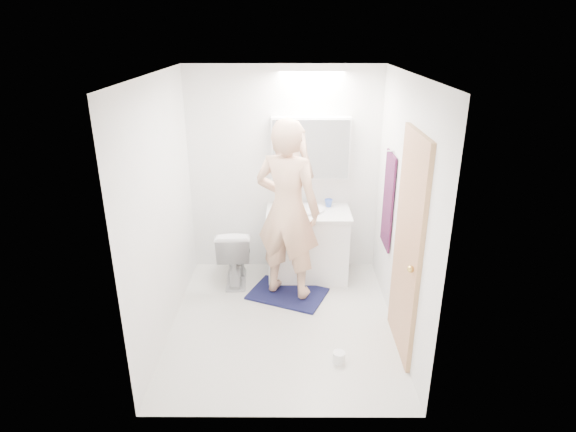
{
  "coord_description": "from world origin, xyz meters",
  "views": [
    {
      "loc": [
        0.06,
        -4.03,
        2.75
      ],
      "look_at": [
        0.05,
        0.25,
        1.05
      ],
      "focal_mm": 29.58,
      "sensor_mm": 36.0,
      "label": 1
    }
  ],
  "objects_px": {
    "vanity_cabinet": "(308,246)",
    "soap_bottle_b": "(288,199)",
    "person": "(288,210)",
    "toothbrush_cup": "(329,203)",
    "toilet_paper_roll": "(339,357)",
    "soap_bottle_a": "(284,199)",
    "toilet": "(235,254)",
    "medicine_cabinet": "(311,148)"
  },
  "relations": [
    {
      "from": "medicine_cabinet",
      "to": "vanity_cabinet",
      "type": "bearing_deg",
      "value": -95.34
    },
    {
      "from": "person",
      "to": "soap_bottle_b",
      "type": "relative_size",
      "value": 10.66
    },
    {
      "from": "medicine_cabinet",
      "to": "soap_bottle_a",
      "type": "height_order",
      "value": "medicine_cabinet"
    },
    {
      "from": "medicine_cabinet",
      "to": "soap_bottle_a",
      "type": "bearing_deg",
      "value": -168.68
    },
    {
      "from": "toilet_paper_roll",
      "to": "soap_bottle_a",
      "type": "bearing_deg",
      "value": 106.27
    },
    {
      "from": "medicine_cabinet",
      "to": "soap_bottle_b",
      "type": "distance_m",
      "value": 0.64
    },
    {
      "from": "person",
      "to": "toilet_paper_roll",
      "type": "bearing_deg",
      "value": 134.71
    },
    {
      "from": "toilet",
      "to": "vanity_cabinet",
      "type": "bearing_deg",
      "value": -175.52
    },
    {
      "from": "soap_bottle_b",
      "to": "person",
      "type": "bearing_deg",
      "value": -89.9
    },
    {
      "from": "toilet",
      "to": "toilet_paper_roll",
      "type": "height_order",
      "value": "toilet"
    },
    {
      "from": "medicine_cabinet",
      "to": "person",
      "type": "distance_m",
      "value": 0.85
    },
    {
      "from": "medicine_cabinet",
      "to": "soap_bottle_b",
      "type": "height_order",
      "value": "medicine_cabinet"
    },
    {
      "from": "vanity_cabinet",
      "to": "person",
      "type": "distance_m",
      "value": 0.79
    },
    {
      "from": "vanity_cabinet",
      "to": "toothbrush_cup",
      "type": "bearing_deg",
      "value": 34.09
    },
    {
      "from": "medicine_cabinet",
      "to": "soap_bottle_b",
      "type": "xyz_separation_m",
      "value": [
        -0.26,
        -0.03,
        -0.59
      ]
    },
    {
      "from": "toothbrush_cup",
      "to": "toilet_paper_roll",
      "type": "relative_size",
      "value": 0.87
    },
    {
      "from": "vanity_cabinet",
      "to": "soap_bottle_b",
      "type": "relative_size",
      "value": 5.01
    },
    {
      "from": "medicine_cabinet",
      "to": "person",
      "type": "height_order",
      "value": "person"
    },
    {
      "from": "soap_bottle_a",
      "to": "soap_bottle_b",
      "type": "height_order",
      "value": "soap_bottle_a"
    },
    {
      "from": "person",
      "to": "soap_bottle_a",
      "type": "bearing_deg",
      "value": -63.0
    },
    {
      "from": "medicine_cabinet",
      "to": "toothbrush_cup",
      "type": "bearing_deg",
      "value": -12.99
    },
    {
      "from": "medicine_cabinet",
      "to": "toothbrush_cup",
      "type": "xyz_separation_m",
      "value": [
        0.22,
        -0.05,
        -0.64
      ]
    },
    {
      "from": "toilet_paper_roll",
      "to": "toothbrush_cup",
      "type": "bearing_deg",
      "value": 89.54
    },
    {
      "from": "toilet",
      "to": "person",
      "type": "bearing_deg",
      "value": 148.8
    },
    {
      "from": "medicine_cabinet",
      "to": "toilet",
      "type": "distance_m",
      "value": 1.48
    },
    {
      "from": "soap_bottle_b",
      "to": "toilet_paper_roll",
      "type": "relative_size",
      "value": 1.63
    },
    {
      "from": "vanity_cabinet",
      "to": "person",
      "type": "relative_size",
      "value": 0.47
    },
    {
      "from": "toilet",
      "to": "soap_bottle_a",
      "type": "relative_size",
      "value": 3.39
    },
    {
      "from": "medicine_cabinet",
      "to": "toilet",
      "type": "height_order",
      "value": "medicine_cabinet"
    },
    {
      "from": "toilet",
      "to": "medicine_cabinet",
      "type": "bearing_deg",
      "value": -162.67
    },
    {
      "from": "vanity_cabinet",
      "to": "soap_bottle_a",
      "type": "height_order",
      "value": "soap_bottle_a"
    },
    {
      "from": "person",
      "to": "soap_bottle_b",
      "type": "bearing_deg",
      "value": -67.19
    },
    {
      "from": "vanity_cabinet",
      "to": "soap_bottle_a",
      "type": "xyz_separation_m",
      "value": [
        -0.28,
        0.15,
        0.53
      ]
    },
    {
      "from": "soap_bottle_b",
      "to": "toothbrush_cup",
      "type": "distance_m",
      "value": 0.48
    },
    {
      "from": "vanity_cabinet",
      "to": "medicine_cabinet",
      "type": "distance_m",
      "value": 1.13
    },
    {
      "from": "soap_bottle_a",
      "to": "toilet_paper_roll",
      "type": "relative_size",
      "value": 1.84
    },
    {
      "from": "toilet",
      "to": "toilet_paper_roll",
      "type": "relative_size",
      "value": 6.23
    },
    {
      "from": "soap_bottle_b",
      "to": "toilet_paper_roll",
      "type": "distance_m",
      "value": 2.01
    },
    {
      "from": "toothbrush_cup",
      "to": "toilet_paper_roll",
      "type": "distance_m",
      "value": 1.91
    },
    {
      "from": "toothbrush_cup",
      "to": "soap_bottle_a",
      "type": "bearing_deg",
      "value": -178.89
    },
    {
      "from": "toilet",
      "to": "person",
      "type": "distance_m",
      "value": 0.96
    },
    {
      "from": "toilet",
      "to": "person",
      "type": "height_order",
      "value": "person"
    }
  ]
}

